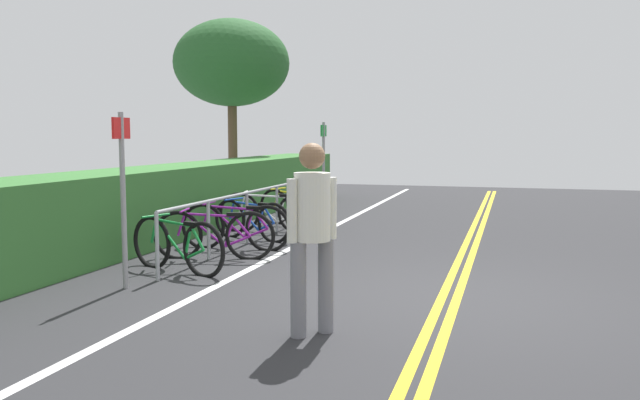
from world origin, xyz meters
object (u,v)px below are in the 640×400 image
at_px(bicycle_0, 177,245).
at_px(bike_rack, 247,205).
at_px(pedestrian, 312,225).
at_px(sign_post_far, 324,160).
at_px(bicycle_1, 214,235).
at_px(bicycle_4, 269,212).
at_px(bicycle_5, 294,208).
at_px(tree_mid, 232,64).
at_px(bicycle_2, 235,227).
at_px(bicycle_3, 252,220).
at_px(sign_post_near, 123,182).

bearing_deg(bicycle_0, bike_rack, -0.58).
xyz_separation_m(pedestrian, sign_post_far, (7.87, 2.20, 0.26)).
height_order(bicycle_1, sign_post_far, sign_post_far).
bearing_deg(bicycle_0, sign_post_far, -2.55).
bearing_deg(pedestrian, bicycle_4, 24.64).
xyz_separation_m(bicycle_5, tree_mid, (4.47, 3.30, 3.33)).
xyz_separation_m(bike_rack, pedestrian, (-4.28, -2.43, 0.35)).
bearing_deg(bicycle_2, sign_post_far, -3.12).
bearing_deg(tree_mid, bicycle_1, -157.59).
height_order(bike_rack, bicycle_4, bike_rack).
bearing_deg(bicycle_3, pedestrian, -151.70).
height_order(pedestrian, tree_mid, tree_mid).
xyz_separation_m(bicycle_0, bicycle_2, (1.75, -0.04, 0.00)).
bearing_deg(bicycle_0, bicycle_3, 1.79).
distance_m(bicycle_3, tree_mid, 7.79).
height_order(bicycle_2, sign_post_far, sign_post_far).
relative_size(bicycle_3, sign_post_near, 0.79).
bearing_deg(pedestrian, bicycle_3, 28.30).
bearing_deg(tree_mid, bicycle_0, -160.15).
relative_size(bicycle_1, sign_post_far, 0.85).
bearing_deg(sign_post_near, bicycle_4, -0.04).
relative_size(bicycle_1, bicycle_3, 1.08).
bearing_deg(sign_post_far, bicycle_4, 170.49).
xyz_separation_m(bicycle_2, bicycle_3, (0.94, 0.12, -0.02)).
xyz_separation_m(bicycle_5, pedestrian, (-6.54, -2.40, 0.63)).
distance_m(pedestrian, tree_mid, 12.69).
bearing_deg(sign_post_near, bicycle_2, -3.31).
bearing_deg(tree_mid, bicycle_4, -149.92).
xyz_separation_m(bicycle_0, pedestrian, (-2.03, -2.46, 0.63)).
bearing_deg(bicycle_1, tree_mid, 22.41).
bearing_deg(sign_post_far, sign_post_near, 176.81).
distance_m(bicycle_1, bicycle_4, 2.66).
xyz_separation_m(bike_rack, bicycle_1, (-1.32, -0.05, -0.28)).
bearing_deg(bicycle_1, pedestrian, -141.17).
bearing_deg(bicycle_3, bicycle_5, -4.47).
bearing_deg(bicycle_0, pedestrian, -129.54).
bearing_deg(bike_rack, bicycle_3, 13.57).
relative_size(bicycle_3, sign_post_far, 0.79).
xyz_separation_m(bicycle_4, sign_post_near, (-4.57, 0.00, 0.87)).
distance_m(bike_rack, tree_mid, 8.08).
distance_m(bicycle_3, sign_post_near, 3.78).
height_order(bicycle_4, tree_mid, tree_mid).
relative_size(bicycle_5, pedestrian, 0.97).
bearing_deg(bicycle_4, sign_post_near, 179.96).
bearing_deg(bicycle_2, pedestrian, -147.35).
relative_size(bicycle_1, pedestrian, 1.02).
distance_m(bicycle_0, bicycle_1, 0.93).
distance_m(bike_rack, bicycle_4, 1.37).
bearing_deg(bicycle_5, bicycle_3, 175.53).
relative_size(bicycle_3, bicycle_5, 0.97).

